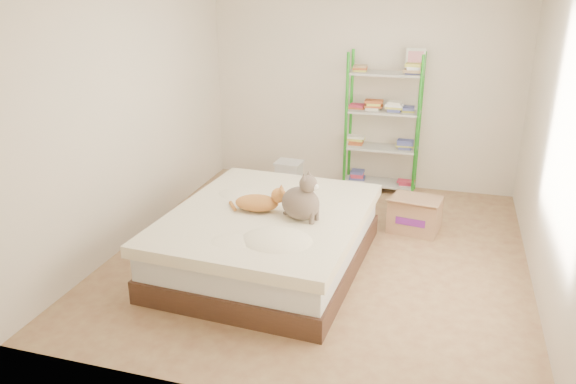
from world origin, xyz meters
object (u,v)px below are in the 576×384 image
at_px(shelf_unit, 383,124).
at_px(white_bin, 289,175).
at_px(grey_cat, 301,196).
at_px(bed, 268,238).
at_px(orange_cat, 257,201).
at_px(cardboard_box, 415,214).

bearing_deg(shelf_unit, white_bin, -165.11).
height_order(grey_cat, white_bin, grey_cat).
bearing_deg(shelf_unit, grey_cat, -99.82).
bearing_deg(bed, grey_cat, -8.98).
height_order(orange_cat, white_bin, orange_cat).
relative_size(orange_cat, grey_cat, 1.11).
distance_m(orange_cat, shelf_unit, 2.41).
bearing_deg(orange_cat, grey_cat, -17.51).
bearing_deg(white_bin, bed, -79.20).
distance_m(orange_cat, white_bin, 2.03).
bearing_deg(grey_cat, bed, 90.84).
bearing_deg(white_bin, orange_cat, -82.10).
bearing_deg(white_bin, cardboard_box, -26.66).
bearing_deg(cardboard_box, shelf_unit, 123.38).
height_order(shelf_unit, cardboard_box, shelf_unit).
distance_m(shelf_unit, cardboard_box, 1.38).
relative_size(bed, white_bin, 5.97).
bearing_deg(shelf_unit, orange_cat, -110.08).
height_order(orange_cat, shelf_unit, shelf_unit).
relative_size(shelf_unit, cardboard_box, 3.13).
xyz_separation_m(orange_cat, shelf_unit, (0.83, 2.26, 0.22)).
bearing_deg(orange_cat, white_bin, 89.38).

